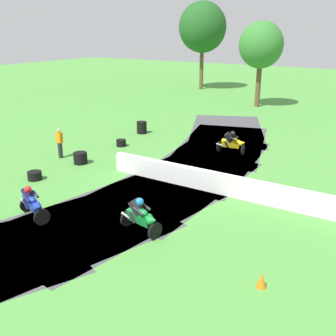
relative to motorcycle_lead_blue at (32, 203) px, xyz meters
name	(u,v)px	position (x,y,z in m)	size (l,w,h in m)	color
ground_plane	(175,183)	(2.48, 5.98, -0.65)	(120.00, 120.00, 0.00)	#4C933D
track_asphalt	(156,178)	(1.43, 5.98, -0.65)	(9.34, 31.75, 0.01)	#47474C
safety_barrier	(308,203)	(8.39, 5.96, -0.20)	(0.30, 18.50, 0.90)	white
motorcycle_lead_blue	(32,203)	(0.00, 0.00, 0.00)	(1.69, 1.15, 1.43)	black
motorcycle_chase_green	(141,216)	(4.00, 1.26, 0.01)	(1.71, 0.95, 1.43)	black
motorcycle_trailing_yellow	(232,143)	(2.75, 11.55, -0.01)	(1.69, 0.95, 1.43)	black
tire_stack_mid_a	(35,176)	(-3.27, 2.79, -0.45)	(0.65, 0.65, 0.40)	black
tire_stack_mid_b	(80,158)	(-3.17, 5.69, -0.35)	(0.71, 0.71, 0.60)	black
tire_stack_far	(121,143)	(-3.45, 9.40, -0.45)	(0.58, 0.58, 0.40)	black
tire_stack_extra_a	(142,127)	(-4.25, 12.58, -0.25)	(0.67, 0.67, 0.80)	black
track_marshal	(60,143)	(-4.78, 5.83, 0.17)	(0.34, 0.24, 1.63)	#232328
traffic_cone	(262,280)	(8.59, 0.55, -0.43)	(0.28, 0.28, 0.44)	orange
tree_far_left	(203,27)	(-10.75, 33.02, 6.09)	(5.23, 5.23, 9.51)	brown
tree_far_right	(261,45)	(-1.31, 26.07, 4.62)	(3.78, 3.78, 7.30)	brown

